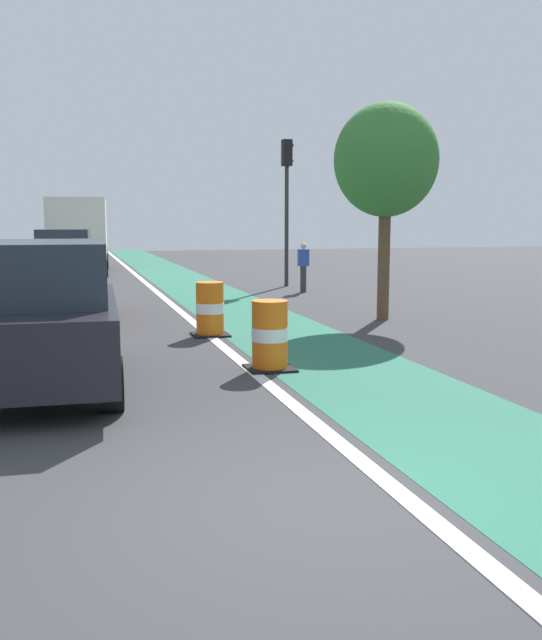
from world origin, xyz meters
The scene contains 12 objects.
ground_plane centered at (0.00, 0.00, 0.00)m, with size 100.00×100.00×0.00m, color #38383A.
bike_lane_strip centered at (2.40, 12.00, 0.00)m, with size 2.50×80.00×0.01m, color #286B51.
lane_divider_stripe centered at (0.90, 12.00, 0.01)m, with size 0.20×80.00×0.01m, color silver.
parked_suv_nearest centered at (-2.08, 4.95, 1.04)m, with size 2.06×4.67×2.04m.
parked_sedan_second centered at (-1.94, 11.88, 0.83)m, with size 1.97×4.13×1.70m.
parked_suv_third centered at (-1.95, 19.39, 1.04)m, with size 2.11×4.69×2.04m.
traffic_barrel_front centered at (1.20, 5.32, 0.53)m, with size 0.73×0.73×1.09m.
traffic_barrel_mid centered at (0.93, 8.83, 0.53)m, with size 0.73×0.73×1.09m.
delivery_truck_down_block centered at (-1.35, 27.17, 1.85)m, with size 2.70×7.71×3.23m.
traffic_light_corner centered at (5.61, 18.80, 3.50)m, with size 0.41×0.32×5.10m.
pedestrian_crossing centered at (5.49, 16.59, 0.86)m, with size 0.34×0.20×1.61m.
street_tree_sidewalk centered at (5.31, 10.05, 3.67)m, with size 2.40×2.40×5.00m.
Camera 1 is at (-1.73, -5.12, 2.32)m, focal length 39.56 mm.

